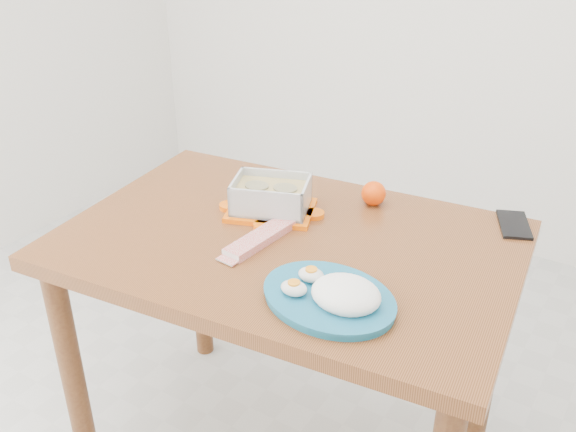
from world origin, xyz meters
The scene contains 6 objects.
dining_table centered at (0.02, 0.19, 0.64)m, with size 1.16×0.84×0.75m.
food_container centered at (-0.09, 0.28, 0.80)m, with size 0.26×0.23×0.09m.
orange_fruit centered at (0.11, 0.47, 0.78)m, with size 0.07×0.07×0.07m, color #F44804.
rice_plate centered at (0.24, 0.01, 0.78)m, with size 0.34×0.34×0.08m.
candy_bar centered at (-0.03, 0.14, 0.76)m, with size 0.21×0.05×0.02m, color red.
smartphone centered at (0.46, 0.55, 0.75)m, with size 0.07×0.14×0.01m, color black.
Camera 1 is at (0.74, -0.95, 1.53)m, focal length 40.00 mm.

